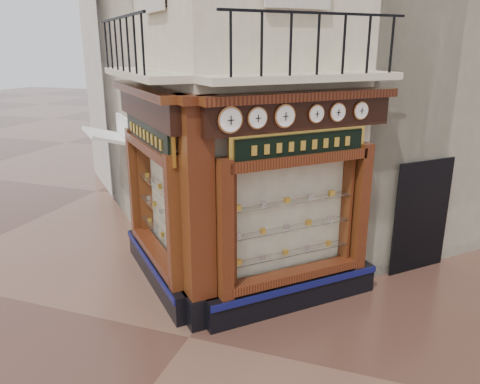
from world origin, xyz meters
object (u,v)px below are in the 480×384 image
at_px(clock_f, 361,111).
at_px(signboard_right, 301,145).
at_px(clock_e, 337,112).
at_px(clock_b, 257,118).
at_px(signboard_left, 148,134).
at_px(clock_c, 285,116).
at_px(clock_d, 316,114).
at_px(clock_a, 230,120).
at_px(awning, 115,230).
at_px(corner_pilaster, 198,219).

distance_m(clock_f, signboard_right, 1.24).
bearing_deg(signboard_right, clock_e, -9.94).
height_order(clock_b, signboard_left, clock_b).
height_order(clock_c, clock_d, clock_c).
relative_size(clock_a, clock_d, 1.35).
distance_m(clock_e, signboard_left, 3.50).
bearing_deg(clock_a, clock_c, 0.00).
bearing_deg(signboard_right, clock_d, -28.92).
xyz_separation_m(clock_f, signboard_left, (-3.79, -0.72, -0.52)).
xyz_separation_m(clock_b, clock_e, (1.08, 1.08, -0.00)).
height_order(clock_a, clock_f, clock_a).
height_order(clock_b, clock_e, clock_b).
bearing_deg(clock_b, clock_d, 0.00).
xyz_separation_m(awning, signboard_right, (5.39, -2.21, 3.10)).
height_order(clock_c, awning, clock_c).
distance_m(clock_a, signboard_left, 2.35).
distance_m(clock_d, clock_f, 0.92).
distance_m(clock_f, signboard_left, 3.90).
height_order(corner_pilaster, clock_f, corner_pilaster).
bearing_deg(corner_pilaster, signboard_right, -10.25).
bearing_deg(clock_e, clock_d, -180.00).
distance_m(corner_pilaster, awning, 5.44).
bearing_deg(clock_d, clock_a, 180.00).
relative_size(clock_b, clock_c, 0.91).
height_order(corner_pilaster, clock_e, corner_pilaster).
height_order(clock_b, clock_d, clock_b).
xyz_separation_m(clock_f, awning, (-6.26, 1.49, -3.62)).
xyz_separation_m(clock_e, signboard_right, (-0.52, -0.37, -0.52)).
xyz_separation_m(clock_e, clock_f, (0.35, 0.35, 0.00)).
relative_size(clock_e, clock_f, 1.03).
bearing_deg(clock_c, clock_a, -180.00).
bearing_deg(signboard_right, clock_c, -164.48).
height_order(corner_pilaster, clock_a, corner_pilaster).
distance_m(clock_d, signboard_left, 3.19).
bearing_deg(awning, clock_e, -152.28).
xyz_separation_m(corner_pilaster, signboard_right, (1.46, 1.01, 1.15)).
relative_size(clock_d, clock_e, 0.96).
bearing_deg(clock_b, signboard_left, 118.35).
bearing_deg(clock_c, clock_d, -0.00).
xyz_separation_m(corner_pilaster, clock_a, (0.58, -0.02, 1.67)).
bearing_deg(clock_a, corner_pilaster, 132.84).
distance_m(corner_pilaster, clock_a, 1.77).
xyz_separation_m(clock_d, signboard_left, (-3.14, -0.06, -0.52)).
bearing_deg(awning, clock_d, -155.92).
relative_size(corner_pilaster, awning, 2.36).
distance_m(clock_b, clock_d, 1.09).
relative_size(clock_b, signboard_right, 0.18).
xyz_separation_m(clock_a, clock_c, (0.68, 0.68, -0.00)).
bearing_deg(clock_f, signboard_left, 145.68).
xyz_separation_m(clock_c, signboard_left, (-2.72, 0.36, -0.52)).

